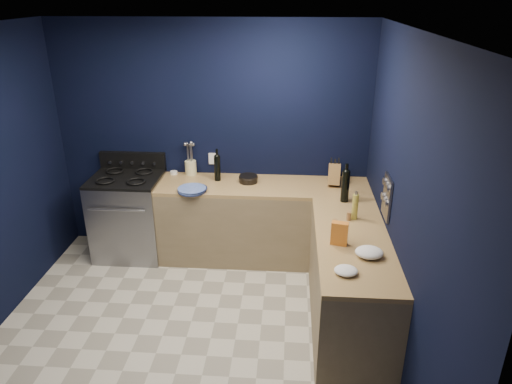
# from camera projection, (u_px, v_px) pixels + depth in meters

# --- Properties ---
(floor) EXTENTS (3.50, 3.50, 0.02)m
(floor) POSITION_uv_depth(u_px,v_px,m) (187.00, 338.00, 4.19)
(floor) COLOR beige
(floor) RESTS_ON ground
(ceiling) EXTENTS (3.50, 3.50, 0.02)m
(ceiling) POSITION_uv_depth(u_px,v_px,m) (164.00, 29.00, 3.15)
(ceiling) COLOR silver
(ceiling) RESTS_ON ground
(wall_back) EXTENTS (3.50, 0.02, 2.60)m
(wall_back) POSITION_uv_depth(u_px,v_px,m) (212.00, 140.00, 5.28)
(wall_back) COLOR black
(wall_back) RESTS_ON ground
(wall_right) EXTENTS (0.02, 3.50, 2.60)m
(wall_right) POSITION_uv_depth(u_px,v_px,m) (405.00, 213.00, 3.56)
(wall_right) COLOR black
(wall_right) RESTS_ON ground
(wall_front) EXTENTS (3.50, 0.02, 2.60)m
(wall_front) POSITION_uv_depth(u_px,v_px,m) (86.00, 374.00, 2.06)
(wall_front) COLOR black
(wall_front) RESTS_ON ground
(cab_back) EXTENTS (2.30, 0.63, 0.86)m
(cab_back) POSITION_uv_depth(u_px,v_px,m) (263.00, 223.00, 5.29)
(cab_back) COLOR #826F50
(cab_back) RESTS_ON floor
(top_back) EXTENTS (2.30, 0.63, 0.04)m
(top_back) POSITION_uv_depth(u_px,v_px,m) (263.00, 186.00, 5.11)
(top_back) COLOR brown
(top_back) RESTS_ON cab_back
(cab_right) EXTENTS (0.63, 1.67, 0.86)m
(cab_right) POSITION_uv_depth(u_px,v_px,m) (349.00, 285.00, 4.18)
(cab_right) COLOR #826F50
(cab_right) RESTS_ON floor
(top_right) EXTENTS (0.63, 1.67, 0.04)m
(top_right) POSITION_uv_depth(u_px,v_px,m) (353.00, 241.00, 4.00)
(top_right) COLOR brown
(top_right) RESTS_ON cab_right
(gas_range) EXTENTS (0.76, 0.66, 0.92)m
(gas_range) POSITION_uv_depth(u_px,v_px,m) (130.00, 217.00, 5.37)
(gas_range) COLOR gray
(gas_range) RESTS_ON floor
(oven_door) EXTENTS (0.59, 0.02, 0.42)m
(oven_door) POSITION_uv_depth(u_px,v_px,m) (121.00, 231.00, 5.08)
(oven_door) COLOR black
(oven_door) RESTS_ON gas_range
(cooktop) EXTENTS (0.76, 0.66, 0.03)m
(cooktop) POSITION_uv_depth(u_px,v_px,m) (125.00, 178.00, 5.18)
(cooktop) COLOR black
(cooktop) RESTS_ON gas_range
(backguard) EXTENTS (0.76, 0.06, 0.20)m
(backguard) POSITION_uv_depth(u_px,v_px,m) (133.00, 160.00, 5.41)
(backguard) COLOR black
(backguard) RESTS_ON gas_range
(spice_panel) EXTENTS (0.02, 0.28, 0.38)m
(spice_panel) POSITION_uv_depth(u_px,v_px,m) (387.00, 197.00, 4.11)
(spice_panel) COLOR gray
(spice_panel) RESTS_ON wall_right
(wall_outlet) EXTENTS (0.09, 0.02, 0.13)m
(wall_outlet) POSITION_uv_depth(u_px,v_px,m) (213.00, 159.00, 5.35)
(wall_outlet) COLOR white
(wall_outlet) RESTS_ON wall_back
(plate_stack) EXTENTS (0.37, 0.37, 0.04)m
(plate_stack) POSITION_uv_depth(u_px,v_px,m) (192.00, 190.00, 4.93)
(plate_stack) COLOR #435EA1
(plate_stack) RESTS_ON top_back
(ramekin) EXTENTS (0.09, 0.09, 0.03)m
(ramekin) POSITION_uv_depth(u_px,v_px,m) (174.00, 173.00, 5.40)
(ramekin) COLOR white
(ramekin) RESTS_ON top_back
(utensil_crock) EXTENTS (0.17, 0.17, 0.16)m
(utensil_crock) POSITION_uv_depth(u_px,v_px,m) (191.00, 168.00, 5.36)
(utensil_crock) COLOR #F0F0BA
(utensil_crock) RESTS_ON top_back
(wine_bottle_back) EXTENTS (0.09, 0.09, 0.28)m
(wine_bottle_back) POSITION_uv_depth(u_px,v_px,m) (217.00, 168.00, 5.17)
(wine_bottle_back) COLOR black
(wine_bottle_back) RESTS_ON top_back
(lemon_basket) EXTENTS (0.25, 0.25, 0.08)m
(lemon_basket) POSITION_uv_depth(u_px,v_px,m) (248.00, 179.00, 5.16)
(lemon_basket) COLOR black
(lemon_basket) RESTS_ON top_back
(knife_block) EXTENTS (0.15, 0.28, 0.28)m
(knife_block) POSITION_uv_depth(u_px,v_px,m) (334.00, 174.00, 5.08)
(knife_block) COLOR brown
(knife_block) RESTS_ON top_back
(wine_bottle_right) EXTENTS (0.09, 0.09, 0.32)m
(wine_bottle_right) POSITION_uv_depth(u_px,v_px,m) (345.00, 187.00, 4.64)
(wine_bottle_right) COLOR black
(wine_bottle_right) RESTS_ON top_right
(oil_bottle) EXTENTS (0.07, 0.07, 0.24)m
(oil_bottle) POSITION_uv_depth(u_px,v_px,m) (355.00, 207.00, 4.30)
(oil_bottle) COLOR #A49C3A
(oil_bottle) RESTS_ON top_right
(spice_jar_near) EXTENTS (0.05, 0.05, 0.09)m
(spice_jar_near) POSITION_uv_depth(u_px,v_px,m) (335.00, 224.00, 4.15)
(spice_jar_near) COLOR olive
(spice_jar_near) RESTS_ON top_right
(spice_jar_far) EXTENTS (0.05, 0.05, 0.08)m
(spice_jar_far) POSITION_uv_depth(u_px,v_px,m) (349.00, 216.00, 4.31)
(spice_jar_far) COLOR olive
(spice_jar_far) RESTS_ON top_right
(crouton_bag) EXTENTS (0.15, 0.09, 0.20)m
(crouton_bag) POSITION_uv_depth(u_px,v_px,m) (339.00, 233.00, 3.88)
(crouton_bag) COLOR #B34726
(crouton_bag) RESTS_ON top_right
(towel_front) EXTENTS (0.27, 0.24, 0.08)m
(towel_front) POSITION_uv_depth(u_px,v_px,m) (369.00, 252.00, 3.72)
(towel_front) COLOR white
(towel_front) RESTS_ON top_right
(towel_end) EXTENTS (0.18, 0.16, 0.05)m
(towel_end) POSITION_uv_depth(u_px,v_px,m) (346.00, 271.00, 3.50)
(towel_end) COLOR white
(towel_end) RESTS_ON top_right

